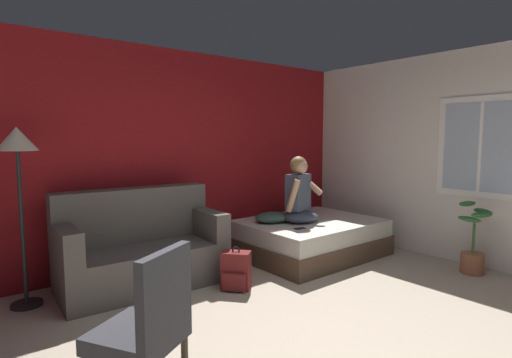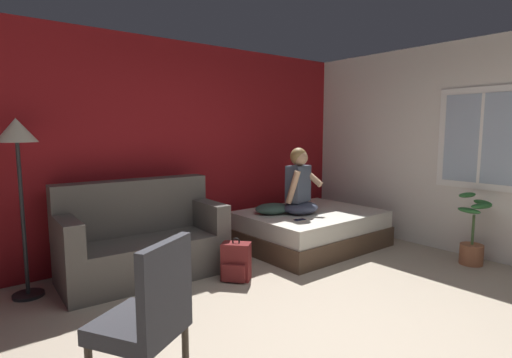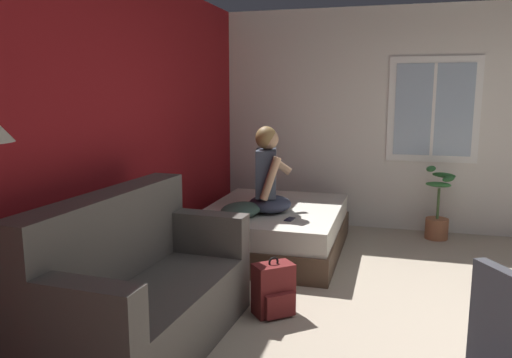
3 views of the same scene
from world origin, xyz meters
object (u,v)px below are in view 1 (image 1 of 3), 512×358
at_px(bed, 310,238).
at_px(couch, 141,249).
at_px(person_seated, 299,196).
at_px(cell_phone, 300,228).
at_px(backpack, 236,271).
at_px(floor_lamp, 18,156).
at_px(potted_plant, 473,248).
at_px(throw_pillow, 273,217).
at_px(side_chair, 147,325).

xyz_separation_m(bed, couch, (-2.25, 0.37, 0.16)).
height_order(person_seated, cell_phone, person_seated).
bearing_deg(cell_phone, couch, 79.09).
distance_m(bed, backpack, 1.57).
distance_m(bed, couch, 2.29).
xyz_separation_m(person_seated, floor_lamp, (-3.13, 0.52, 0.59)).
relative_size(backpack, potted_plant, 0.54).
xyz_separation_m(backpack, potted_plant, (2.47, -1.35, 0.11)).
distance_m(throw_pillow, cell_phone, 0.49).
bearing_deg(throw_pillow, couch, 174.94).
relative_size(throw_pillow, potted_plant, 0.56).
xyz_separation_m(person_seated, backpack, (-1.33, -0.39, -0.64)).
height_order(bed, backpack, bed).
height_order(bed, potted_plant, potted_plant).
xyz_separation_m(couch, person_seated, (2.05, -0.36, 0.44)).
bearing_deg(throw_pillow, side_chair, -144.53).
relative_size(couch, side_chair, 1.77).
xyz_separation_m(couch, backpack, (0.72, -0.74, -0.20)).
distance_m(person_seated, backpack, 1.52).
xyz_separation_m(person_seated, potted_plant, (1.15, -1.74, -0.53)).
bearing_deg(potted_plant, floor_lamp, 152.14).
height_order(side_chair, floor_lamp, floor_lamp).
distance_m(bed, side_chair, 3.45).
bearing_deg(backpack, couch, 134.19).
relative_size(bed, backpack, 4.03).
bearing_deg(bed, side_chair, -152.23).
distance_m(backpack, throw_pillow, 1.24).
distance_m(couch, person_seated, 2.13).
relative_size(side_chair, potted_plant, 1.15).
height_order(side_chair, person_seated, person_seated).
bearing_deg(bed, floor_lamp, 170.96).
xyz_separation_m(side_chair, floor_lamp, (-0.29, 2.13, 0.90)).
xyz_separation_m(bed, person_seated, (-0.20, 0.01, 0.60)).
distance_m(backpack, potted_plant, 2.82).
distance_m(couch, side_chair, 2.13).
relative_size(side_chair, cell_phone, 6.81).
relative_size(side_chair, throw_pillow, 2.04).
height_order(bed, person_seated, person_seated).
bearing_deg(person_seated, bed, -3.29).
relative_size(person_seated, potted_plant, 1.03).
relative_size(cell_phone, floor_lamp, 0.08).
xyz_separation_m(couch, cell_phone, (1.78, -0.64, 0.09)).
xyz_separation_m(throw_pillow, floor_lamp, (-2.84, 0.32, 0.88)).
xyz_separation_m(side_chair, potted_plant, (3.99, -0.13, -0.23)).
bearing_deg(person_seated, side_chair, -150.41).
distance_m(couch, throw_pillow, 1.77).
bearing_deg(floor_lamp, backpack, -26.66).
bearing_deg(couch, person_seated, -9.86).
relative_size(bed, side_chair, 1.88).
distance_m(backpack, floor_lamp, 2.37).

